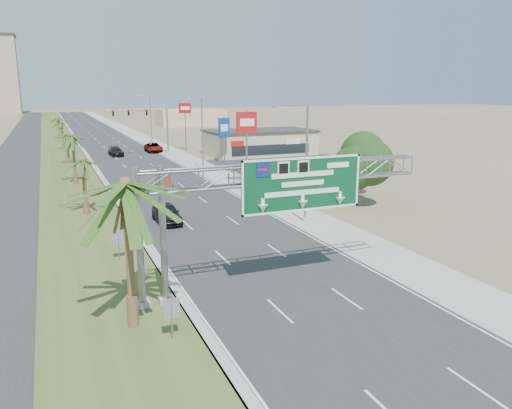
{
  "coord_description": "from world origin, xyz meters",
  "views": [
    {
      "loc": [
        -12.23,
        -14.33,
        11.05
      ],
      "look_at": [
        -0.76,
        13.1,
        4.2
      ],
      "focal_mm": 35.0,
      "sensor_mm": 36.0,
      "label": 1
    }
  ],
  "objects": [
    {
      "name": "car_mid_lane",
      "position": [
        -0.25,
        41.68,
        0.72
      ],
      "size": [
        1.95,
        4.51,
        1.44
      ],
      "primitive_type": "imported",
      "rotation": [
        0.0,
        0.0,
        -0.1
      ],
      "color": "maroon",
      "rests_on": "ground"
    },
    {
      "name": "palm_near",
      "position": [
        -9.2,
        8.0,
        6.93
      ],
      "size": [
        5.7,
        5.7,
        8.35
      ],
      "color": "brown",
      "rests_on": "ground"
    },
    {
      "name": "signal_mast",
      "position": [
        5.17,
        71.97,
        4.85
      ],
      "size": [
        10.28,
        0.71,
        8.0
      ],
      "color": "gray",
      "rests_on": "ground"
    },
    {
      "name": "oak_far",
      "position": [
        18.0,
        30.0,
        3.82
      ],
      "size": [
        3.5,
        3.5,
        5.6
      ],
      "color": "brown",
      "rests_on": "ground"
    },
    {
      "name": "streetlight_near",
      "position": [
        7.3,
        22.0,
        4.69
      ],
      "size": [
        3.27,
        0.44,
        10.0
      ],
      "color": "gray",
      "rests_on": "ground"
    },
    {
      "name": "median_signback_b",
      "position": [
        -8.5,
        18.0,
        1.45
      ],
      "size": [
        0.75,
        0.08,
        2.08
      ],
      "color": "gray",
      "rests_on": "ground"
    },
    {
      "name": "palm_row_d",
      "position": [
        -9.5,
        66.0,
        4.42
      ],
      "size": [
        3.99,
        3.99,
        5.45
      ],
      "color": "brown",
      "rests_on": "ground"
    },
    {
      "name": "oak_near",
      "position": [
        15.0,
        26.0,
        4.53
      ],
      "size": [
        4.5,
        4.5,
        6.8
      ],
      "color": "brown",
      "rests_on": "ground"
    },
    {
      "name": "building_distant_right",
      "position": [
        30.0,
        140.0,
        2.5
      ],
      "size": [
        20.0,
        12.0,
        5.0
      ],
      "primitive_type": "cube",
      "color": "tan",
      "rests_on": "ground"
    },
    {
      "name": "sign_gantry",
      "position": [
        -1.06,
        9.93,
        6.06
      ],
      "size": [
        16.75,
        1.24,
        7.5
      ],
      "color": "gray",
      "rests_on": "ground"
    },
    {
      "name": "car_left_lane",
      "position": [
        -3.4,
        26.5,
        0.83
      ],
      "size": [
        1.99,
        4.87,
        1.66
      ],
      "primitive_type": "imported",
      "rotation": [
        0.0,
        0.0,
        -0.01
      ],
      "color": "black",
      "rests_on": "ground"
    },
    {
      "name": "ground",
      "position": [
        0.0,
        0.0,
        0.0
      ],
      "size": [
        600.0,
        600.0,
        0.0
      ],
      "primitive_type": "plane",
      "color": "#8C7A59",
      "rests_on": "ground"
    },
    {
      "name": "median_signback_a",
      "position": [
        -7.8,
        6.0,
        1.45
      ],
      "size": [
        0.75,
        0.08,
        2.08
      ],
      "color": "gray",
      "rests_on": "ground"
    },
    {
      "name": "store_building",
      "position": [
        22.0,
        66.0,
        2.0
      ],
      "size": [
        18.0,
        10.0,
        4.0
      ],
      "primitive_type": "cube",
      "color": "tan",
      "rests_on": "ground"
    },
    {
      "name": "streetlight_far",
      "position": [
        7.3,
        88.0,
        4.69
      ],
      "size": [
        3.27,
        0.44,
        10.0
      ],
      "color": "gray",
      "rests_on": "ground"
    },
    {
      "name": "palm_row_e",
      "position": [
        -9.5,
        85.0,
        5.09
      ],
      "size": [
        3.99,
        3.99,
        6.15
      ],
      "color": "brown",
      "rests_on": "ground"
    },
    {
      "name": "opposing_road",
      "position": [
        -17.0,
        110.0,
        0.01
      ],
      "size": [
        8.0,
        300.0,
        0.02
      ],
      "primitive_type": "cube",
      "color": "#28282B",
      "rests_on": "ground"
    },
    {
      "name": "median_grass",
      "position": [
        -10.0,
        110.0,
        0.06
      ],
      "size": [
        7.0,
        300.0,
        0.12
      ],
      "primitive_type": "cube",
      "color": "#3E5224",
      "rests_on": "ground"
    },
    {
      "name": "pole_sign_blue",
      "position": [
        13.0,
        58.78,
        5.12
      ],
      "size": [
        1.98,
        0.98,
        7.07
      ],
      "color": "gray",
      "rests_on": "ground"
    },
    {
      "name": "car_far",
      "position": [
        -1.57,
        73.32,
        0.73
      ],
      "size": [
        2.32,
        5.14,
        1.46
      ],
      "primitive_type": "imported",
      "rotation": [
        0.0,
        0.0,
        0.06
      ],
      "color": "black",
      "rests_on": "ground"
    },
    {
      "name": "palm_row_f",
      "position": [
        -9.5,
        110.0,
        4.71
      ],
      "size": [
        3.99,
        3.99,
        5.75
      ],
      "color": "brown",
      "rests_on": "ground"
    },
    {
      "name": "pole_sign_red_near",
      "position": [
        9.0,
        39.25,
        6.92
      ],
      "size": [
        2.42,
        0.51,
        8.82
      ],
      "color": "gray",
      "rests_on": "ground"
    },
    {
      "name": "road",
      "position": [
        0.0,
        110.0,
        0.01
      ],
      "size": [
        12.0,
        300.0,
        0.02
      ],
      "primitive_type": "cube",
      "color": "#28282B",
      "rests_on": "ground"
    },
    {
      "name": "sidewalk_right",
      "position": [
        8.5,
        110.0,
        0.05
      ],
      "size": [
        4.0,
        300.0,
        0.1
      ],
      "primitive_type": "cube",
      "color": "#9E9B93",
      "rests_on": "ground"
    },
    {
      "name": "streetlight_mid",
      "position": [
        7.3,
        52.0,
        4.69
      ],
      "size": [
        3.27,
        0.44,
        10.0
      ],
      "color": "gray",
      "rests_on": "ground"
    },
    {
      "name": "palm_row_b",
      "position": [
        -9.5,
        32.0,
        4.9
      ],
      "size": [
        3.99,
        3.99,
        5.95
      ],
      "color": "brown",
      "rests_on": "ground"
    },
    {
      "name": "car_right_lane",
      "position": [
        5.5,
        76.43,
        0.82
      ],
      "size": [
        2.93,
        5.99,
        1.64
      ],
      "primitive_type": "imported",
      "rotation": [
        0.0,
        0.0,
        -0.04
      ],
      "color": "gray",
      "rests_on": "ground"
    },
    {
      "name": "pole_sign_red_far",
      "position": [
        11.28,
        75.31,
        7.07
      ],
      "size": [
        2.13,
        1.16,
        8.93
      ],
      "color": "gray",
      "rests_on": "ground"
    },
    {
      "name": "palm_row_c",
      "position": [
        -9.5,
        48.0,
        5.66
      ],
      "size": [
        3.99,
        3.99,
        6.75
      ],
      "color": "brown",
      "rests_on": "ground"
    }
  ]
}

